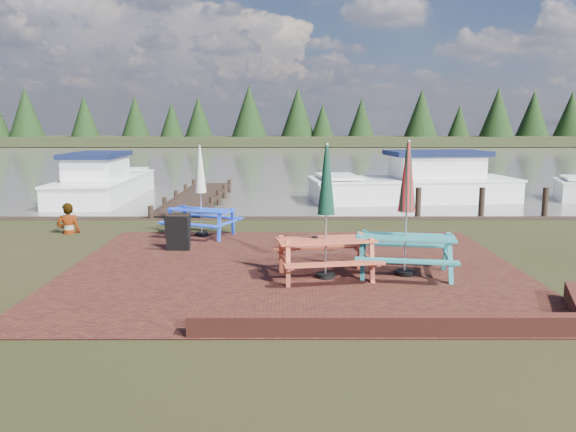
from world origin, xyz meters
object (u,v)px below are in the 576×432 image
Objects in this scene: picnic_table_blue at (201,205)px; jetty at (199,197)px; boat_near at (417,185)px; picnic_table_red at (326,233)px; chalkboard at (178,232)px; boat_jetty at (103,184)px; person at (67,203)px; picnic_table_teal at (406,230)px.

picnic_table_blue is 0.26× the size of jetty.
picnic_table_red is at bearing 152.93° from boat_near.
jetty is (-1.16, 6.98, -0.70)m from picnic_table_blue.
jetty is at bearing 100.81° from picnic_table_red.
picnic_table_blue is at bearing 130.48° from boat_near.
boat_jetty is (-5.00, 10.19, 0.00)m from chalkboard.
picnic_table_blue is 0.31× the size of boat_jetty.
boat_jetty is at bearing 117.24° from chalkboard.
jetty is (-4.10, 10.98, -0.76)m from picnic_table_red.
boat_jetty is 4.58× the size of person.
picnic_table_red is at bearing -34.49° from chalkboard.
boat_jetty is at bearing -92.20° from person.
person is (-2.42, -6.62, 0.69)m from jetty.
chalkboard is at bearing -76.01° from picnic_table_blue.
picnic_table_teal is 12.19m from jetty.
picnic_table_blue is 3.60m from person.
picnic_table_teal is 15.69m from boat_jetty.
picnic_table_blue is 0.28× the size of boat_near.
jetty is (-5.63, 10.79, -0.78)m from picnic_table_teal.
picnic_table_blue is (-4.46, 3.81, -0.08)m from picnic_table_teal.
boat_near is (7.39, 7.96, -0.36)m from picnic_table_blue.
picnic_table_red is at bearing 132.25° from person.
picnic_table_teal is at bearing -22.86° from chalkboard.
picnic_table_red reaches higher than picnic_table_blue.
picnic_table_blue is 1.44× the size of person.
picnic_table_red is 3.97m from chalkboard.
person is (1.69, -8.13, 0.37)m from boat_jetty.
picnic_table_red reaches higher than boat_near.
jetty is (-0.89, 8.68, -0.32)m from chalkboard.
chalkboard reaches higher than jetty.
boat_jetty is at bearing 80.97° from boat_near.
boat_near is at bearing -159.25° from person.
jetty is 8.62m from boat_near.
picnic_table_red is at bearing -30.59° from picnic_table_blue.
person is (-3.58, 0.36, -0.01)m from picnic_table_blue.
picnic_table_red is 0.34× the size of boat_jetty.
person reaches higher than jetty.
picnic_table_teal is 5.87m from picnic_table_blue.
picnic_table_red is 1.08× the size of picnic_table_blue.
picnic_table_red is at bearing -69.53° from jetty.
chalkboard is at bearing -84.15° from jetty.
boat_jetty is 12.67m from boat_near.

